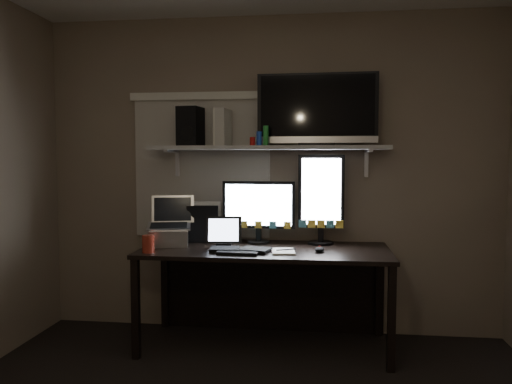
% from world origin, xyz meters
% --- Properties ---
extents(back_wall, '(3.60, 0.00, 3.60)m').
position_xyz_m(back_wall, '(0.00, 1.80, 1.25)').
color(back_wall, '#6C5B4D').
rests_on(back_wall, floor).
extents(window_blinds, '(1.10, 0.02, 1.10)m').
position_xyz_m(window_blinds, '(-0.55, 1.79, 1.30)').
color(window_blinds, beige).
rests_on(window_blinds, back_wall).
extents(desk, '(1.80, 0.75, 0.73)m').
position_xyz_m(desk, '(0.00, 1.55, 0.55)').
color(desk, black).
rests_on(desk, floor).
extents(wall_shelf, '(1.80, 0.35, 0.03)m').
position_xyz_m(wall_shelf, '(0.00, 1.62, 1.46)').
color(wall_shelf, '#A3A29E').
rests_on(wall_shelf, back_wall).
extents(monitor_landscape, '(0.56, 0.07, 0.49)m').
position_xyz_m(monitor_landscape, '(-0.07, 1.64, 0.98)').
color(monitor_landscape, black).
rests_on(monitor_landscape, desk).
extents(monitor_portrait, '(0.35, 0.07, 0.70)m').
position_xyz_m(monitor_portrait, '(0.40, 1.66, 1.08)').
color(monitor_portrait, black).
rests_on(monitor_portrait, desk).
extents(keyboard, '(0.44, 0.20, 0.03)m').
position_xyz_m(keyboard, '(-0.16, 1.28, 0.74)').
color(keyboard, black).
rests_on(keyboard, desk).
extents(mouse, '(0.09, 0.11, 0.04)m').
position_xyz_m(mouse, '(0.40, 1.33, 0.75)').
color(mouse, black).
rests_on(mouse, desk).
extents(notepad, '(0.19, 0.24, 0.01)m').
position_xyz_m(notepad, '(0.14, 1.29, 0.74)').
color(notepad, white).
rests_on(notepad, desk).
extents(tablet, '(0.27, 0.14, 0.23)m').
position_xyz_m(tablet, '(-0.30, 1.43, 0.84)').
color(tablet, black).
rests_on(tablet, desk).
extents(file_sorter, '(0.25, 0.14, 0.31)m').
position_xyz_m(file_sorter, '(-0.51, 1.65, 0.88)').
color(file_sorter, black).
rests_on(file_sorter, desk).
extents(laptop, '(0.38, 0.33, 0.36)m').
position_xyz_m(laptop, '(-0.73, 1.46, 0.91)').
color(laptop, silver).
rests_on(laptop, desk).
extents(cup, '(0.09, 0.09, 0.12)m').
position_xyz_m(cup, '(-0.79, 1.17, 0.79)').
color(cup, maroon).
rests_on(cup, desk).
extents(sticky_notes, '(0.36, 0.31, 0.00)m').
position_xyz_m(sticky_notes, '(-0.17, 1.35, 0.73)').
color(sticky_notes, yellow).
rests_on(sticky_notes, desk).
extents(tv, '(0.91, 0.19, 0.54)m').
position_xyz_m(tv, '(0.37, 1.67, 1.75)').
color(tv, black).
rests_on(tv, wall_shelf).
extents(game_console, '(0.10, 0.24, 0.28)m').
position_xyz_m(game_console, '(-0.35, 1.62, 1.62)').
color(game_console, beige).
rests_on(game_console, wall_shelf).
extents(speaker, '(0.19, 0.22, 0.30)m').
position_xyz_m(speaker, '(-0.61, 1.65, 1.63)').
color(speaker, black).
rests_on(speaker, wall_shelf).
extents(bottles, '(0.25, 0.13, 0.15)m').
position_xyz_m(bottles, '(-0.06, 1.55, 1.56)').
color(bottles, '#A50F0C').
rests_on(bottles, wall_shelf).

